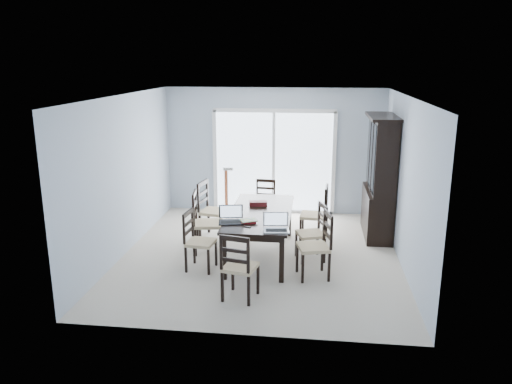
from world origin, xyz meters
TOP-DOWN VIEW (x-y plane):
  - floor at (0.00, 0.00)m, footprint 5.00×5.00m
  - ceiling at (0.00, 0.00)m, footprint 5.00×5.00m
  - back_wall at (0.00, 2.50)m, footprint 4.50×0.02m
  - wall_left at (-2.25, 0.00)m, footprint 0.02×5.00m
  - wall_right at (2.25, 0.00)m, footprint 0.02×5.00m
  - balcony at (0.00, 3.50)m, footprint 4.50×2.00m
  - railing at (0.00, 4.50)m, footprint 4.50×0.06m
  - dining_table at (0.00, 0.00)m, footprint 1.00×2.20m
  - china_hutch at (2.02, 1.25)m, footprint 0.50×1.38m
  - sliding_door at (0.00, 2.48)m, footprint 2.52×0.05m
  - chair_left_near at (-0.93, -0.66)m, footprint 0.46×0.45m
  - chair_left_mid at (-0.98, 0.04)m, footprint 0.53×0.51m
  - chair_left_far at (-1.02, 0.78)m, footprint 0.54×0.52m
  - chair_right_near at (0.96, -0.74)m, footprint 0.54×0.53m
  - chair_right_mid at (0.90, -0.07)m, footprint 0.52×0.51m
  - chair_right_far at (0.95, 0.76)m, footprint 0.49×0.48m
  - chair_end_near at (-0.12, -1.65)m, footprint 0.49×0.50m
  - chair_end_far at (-0.10, 1.64)m, footprint 0.41×0.42m
  - laptop_dark at (-0.38, -0.62)m, footprint 0.40×0.31m
  - laptop_silver at (0.33, -0.92)m, footprint 0.40×0.31m
  - book_stack at (-0.13, -0.57)m, footprint 0.30×0.28m
  - cell_phone at (-0.11, -0.79)m, footprint 0.11×0.08m
  - game_box at (-0.08, 0.35)m, footprint 0.32×0.20m
  - hot_tub at (-0.35, 3.40)m, footprint 2.10×1.95m

SIDE VIEW (x-z plane):
  - balcony at x=0.00m, z-range -0.10..0.00m
  - floor at x=0.00m, z-range 0.00..0.00m
  - hot_tub at x=-0.35m, z-range 0.00..0.94m
  - chair_end_far at x=-0.10m, z-range 0.03..1.05m
  - railing at x=0.00m, z-range 0.00..1.10m
  - chair_left_near at x=-0.93m, z-range 0.03..1.09m
  - chair_right_mid at x=0.90m, z-range 0.03..1.10m
  - chair_end_near at x=-0.12m, z-range 0.03..1.13m
  - chair_right_near at x=0.96m, z-range 0.03..1.18m
  - chair_right_far at x=0.95m, z-range 0.03..1.21m
  - chair_left_far at x=-1.02m, z-range 0.03..1.23m
  - chair_left_mid at x=-0.98m, z-range 0.03..1.24m
  - dining_table at x=0.00m, z-range 0.30..1.05m
  - cell_phone at x=-0.11m, z-range 0.75..0.76m
  - book_stack at x=-0.13m, z-range 0.75..0.79m
  - game_box at x=-0.08m, z-range 0.75..0.82m
  - laptop_dark at x=-0.38m, z-range 0.69..0.94m
  - laptop_silver at x=0.33m, z-range 0.68..0.94m
  - china_hutch at x=2.02m, z-range -0.03..2.17m
  - sliding_door at x=0.00m, z-range 0.00..2.18m
  - back_wall at x=0.00m, z-range 0.00..2.60m
  - wall_left at x=-2.25m, z-range 0.00..2.60m
  - wall_right at x=2.25m, z-range 0.00..2.60m
  - ceiling at x=0.00m, z-range 2.60..2.60m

